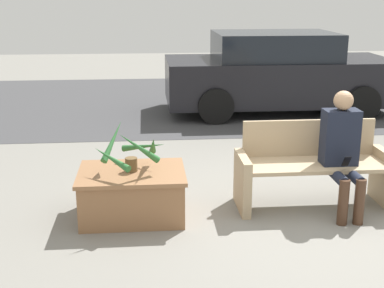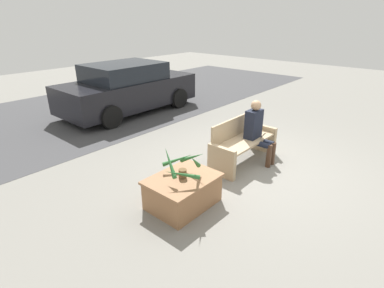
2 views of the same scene
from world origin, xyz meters
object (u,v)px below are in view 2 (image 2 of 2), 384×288
(planter_box, at_px, (183,190))
(potted_plant, at_px, (183,164))
(person_seated, at_px, (257,129))
(bench, at_px, (242,143))
(parked_car, at_px, (128,88))

(planter_box, height_order, potted_plant, potted_plant)
(person_seated, height_order, planter_box, person_seated)
(person_seated, bearing_deg, potted_plant, 179.11)
(bench, relative_size, potted_plant, 2.17)
(person_seated, relative_size, potted_plant, 1.68)
(potted_plant, bearing_deg, person_seated, -0.89)
(bench, xyz_separation_m, parked_car, (0.73, 4.60, 0.32))
(bench, height_order, parked_car, parked_car)
(planter_box, relative_size, parked_car, 0.25)
(planter_box, bearing_deg, parked_car, 60.78)
(bench, relative_size, planter_box, 1.53)
(person_seated, bearing_deg, planter_box, 178.91)
(planter_box, relative_size, potted_plant, 1.42)
(bench, xyz_separation_m, planter_box, (-1.93, -0.15, -0.16))
(potted_plant, bearing_deg, bench, 4.73)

